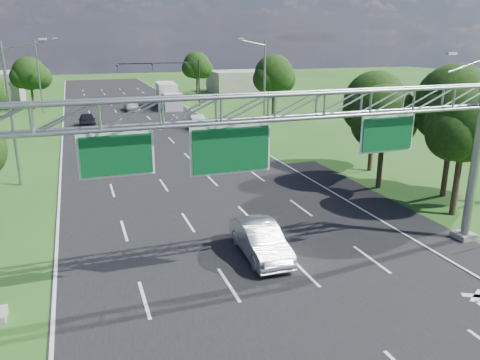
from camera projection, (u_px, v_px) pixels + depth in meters
name	position (u px, v px, depth m)	size (l,w,h in m)	color
ground	(178.00, 171.00, 37.35)	(220.00, 220.00, 0.00)	#255018
road	(178.00, 171.00, 37.35)	(18.00, 180.00, 0.02)	black
road_flare	(418.00, 228.00, 26.17)	(3.00, 30.00, 0.02)	black
sign_gantry	(273.00, 121.00, 19.21)	(23.50, 1.00, 9.56)	gray
traffic_signal	(176.00, 73.00, 69.78)	(12.21, 0.24, 7.00)	black
streetlight_l_near	(13.00, 108.00, 32.11)	(2.97, 0.22, 10.16)	gray
streetlight_l_far	(40.00, 73.00, 63.67)	(2.97, 0.22, 10.16)	gray
streetlight_r_mid	(263.00, 84.00, 48.34)	(2.97, 0.22, 10.16)	gray
tree_cluster_right	(431.00, 115.00, 30.76)	(9.91, 14.60, 8.68)	#2D2116
tree_verge_lc	(30.00, 75.00, 67.87)	(5.76, 4.80, 7.62)	#2D2116
tree_verge_rd	(274.00, 76.00, 57.09)	(5.76, 4.80, 8.28)	#2D2116
tree_verge_re	(197.00, 67.00, 83.63)	(5.76, 4.80, 7.84)	#2D2116
building_right	(242.00, 81.00, 91.30)	(12.00, 9.00, 4.00)	gray
silver_sedan	(260.00, 240.00, 22.58)	(1.73, 4.95, 1.63)	silver
car_queue_a	(132.00, 106.00, 67.80)	(1.89, 4.66, 1.35)	silver
car_queue_c	(87.00, 120.00, 55.28)	(1.90, 4.73, 1.61)	black
car_queue_d	(197.00, 122.00, 54.74)	(1.59, 4.56, 1.50)	silver
box_truck	(168.00, 96.00, 70.87)	(3.34, 9.67, 3.59)	silver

